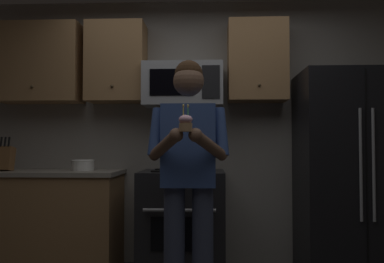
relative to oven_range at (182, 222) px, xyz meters
The scene contains 10 objects.
wall_back 0.94m from the oven_range, 69.02° to the left, with size 4.40×0.10×2.60m, color gray.
oven_range is the anchor object (origin of this frame).
microwave 1.26m from the oven_range, 89.98° to the left, with size 0.74×0.41×0.40m.
refrigerator 1.56m from the oven_range, ahead, with size 0.90×0.75×1.80m.
cabinet_row_upper 1.60m from the oven_range, 163.43° to the left, with size 2.78×0.36×0.76m.
counter_left 1.30m from the oven_range, behind, with size 1.44×0.66×0.92m.
knife_block 1.74m from the oven_range, behind, with size 0.16×0.15×0.32m.
bowl_large_white 1.06m from the oven_range, behind, with size 0.21×0.21×0.10m.
person 1.01m from the oven_range, 83.21° to the right, with size 0.60×0.48×1.76m.
cupcake 1.44m from the oven_range, 85.10° to the right, with size 0.09×0.09×0.17m.
Camera 1 is at (0.11, -2.42, 1.15)m, focal length 38.89 mm.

